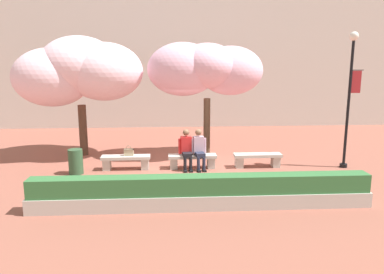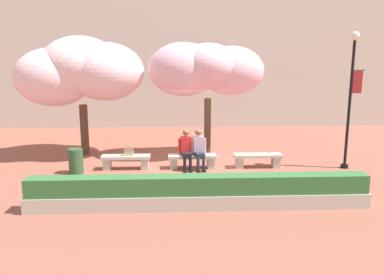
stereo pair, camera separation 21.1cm
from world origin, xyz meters
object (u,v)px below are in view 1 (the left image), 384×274
stone_bench_west_end (126,160)px  person_seated_left (186,148)px  cherry_tree_main (206,69)px  handbag (129,152)px  stone_bench_near_west (192,159)px  trash_bin (76,162)px  stone_bench_center (257,158)px  lamp_post_with_banner (350,88)px  person_seated_right (199,148)px  cherry_tree_secondary (80,71)px

stone_bench_west_end → person_seated_left: 2.00m
cherry_tree_main → handbag: bearing=-148.8°
stone_bench_near_west → trash_bin: size_ratio=2.00×
stone_bench_center → lamp_post_with_banner: (2.85, -0.20, 2.30)m
cherry_tree_main → trash_bin: bearing=-154.5°
stone_bench_near_west → handbag: handbag is taller
stone_bench_center → cherry_tree_main: cherry_tree_main is taller
handbag → lamp_post_with_banner: bearing=-1.8°
person_seated_right → handbag: 2.27m
handbag → cherry_tree_secondary: 3.65m
stone_bench_west_end → trash_bin: 1.55m
stone_bench_west_end → stone_bench_center: same height
stone_bench_west_end → lamp_post_with_banner: (7.15, -0.20, 2.30)m
stone_bench_west_end → person_seated_right: 2.40m
person_seated_left → cherry_tree_main: cherry_tree_main is taller
person_seated_left → cherry_tree_secondary: 4.83m
stone_bench_center → cherry_tree_secondary: 6.94m
cherry_tree_main → trash_bin: cherry_tree_main is taller
cherry_tree_main → cherry_tree_secondary: cherry_tree_secondary is taller
person_seated_left → handbag: (-1.86, 0.07, -0.12)m
cherry_tree_main → trash_bin: 5.44m
handbag → trash_bin: handbag is taller
cherry_tree_main → trash_bin: (-4.22, -2.01, -2.78)m
handbag → cherry_tree_secondary: (-1.85, 1.91, 2.51)m
cherry_tree_secondary → cherry_tree_main: bearing=-4.1°
person_seated_right → lamp_post_with_banner: size_ratio=0.30×
stone_bench_west_end → person_seated_right: bearing=-1.3°
person_seated_left → handbag: 1.86m
cherry_tree_main → stone_bench_near_west: bearing=-109.5°
stone_bench_west_end → lamp_post_with_banner: lamp_post_with_banner is taller
stone_bench_center → person_seated_left: (-2.35, -0.05, 0.40)m
stone_bench_center → person_seated_left: person_seated_left is taller
lamp_post_with_banner → handbag: bearing=178.2°
person_seated_right → handbag: bearing=178.2°
cherry_tree_secondary → stone_bench_near_west: bearing=-26.3°
trash_bin → cherry_tree_main: bearing=25.5°
person_seated_left → person_seated_right: same height
person_seated_left → cherry_tree_secondary: (-3.71, 1.98, 2.39)m
trash_bin → cherry_tree_secondary: bearing=96.3°
stone_bench_near_west → handbag: bearing=179.5°
stone_bench_near_west → cherry_tree_secondary: cherry_tree_secondary is taller
person_seated_left → stone_bench_west_end: bearing=178.4°
stone_bench_west_end → stone_bench_center: size_ratio=1.00×
stone_bench_near_west → lamp_post_with_banner: size_ratio=0.36×
stone_bench_center → stone_bench_west_end: bearing=180.0°
person_seated_left → person_seated_right: 0.41m
stone_bench_near_west → stone_bench_center: bearing=0.0°
stone_bench_center → handbag: bearing=179.8°
stone_bench_west_end → person_seated_left: person_seated_left is taller
stone_bench_west_end → stone_bench_near_west: bearing=0.0°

